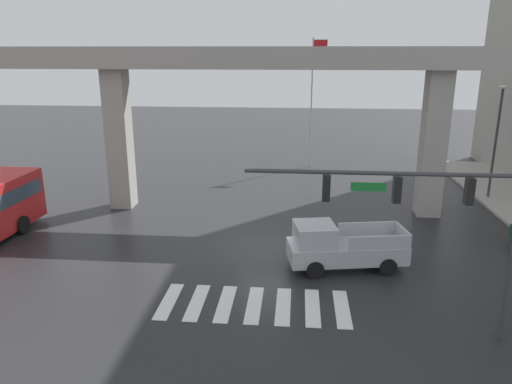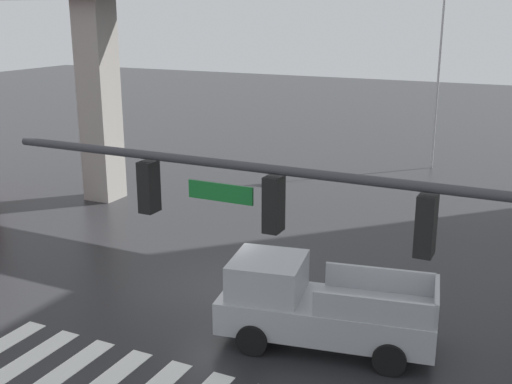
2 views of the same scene
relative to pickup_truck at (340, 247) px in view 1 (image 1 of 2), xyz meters
The scene contains 8 objects.
ground_plane 4.04m from the pickup_truck, 152.04° to the left, with size 120.00×120.00×0.00m, color #232326.
crosswalk_stripes 5.09m from the pickup_truck, 133.83° to the right, with size 7.15×2.80×0.01m.
elevated_overpass 11.17m from the pickup_truck, 113.88° to the left, with size 54.70×2.47×9.48m.
pickup_truck is the anchor object (origin of this frame).
traffic_signal_mast 6.58m from the pickup_truck, 65.31° to the right, with size 8.69×0.32×6.20m.
street_lamp_mid_block 15.81m from the pickup_truck, 47.32° to the left, with size 0.44×0.70×7.24m.
street_lamp_far_north 24.07m from the pickup_truck, 63.99° to the left, with size 0.44×0.70×7.24m.
flagpole 20.19m from the pickup_truck, 92.52° to the left, with size 1.16×0.12×10.22m.
Camera 1 is at (1.50, -21.73, 9.28)m, focal length 33.91 mm.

